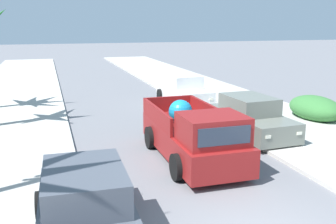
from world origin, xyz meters
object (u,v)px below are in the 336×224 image
car_left_mid (183,91)px  hedge_bush (315,108)px  pickup_truck (194,136)px  car_left_near (86,210)px  car_right_near (249,118)px

car_left_mid → hedge_bush: 6.78m
pickup_truck → car_left_near: size_ratio=1.21×
car_left_near → hedge_bush: (10.69, 6.92, -0.16)m
car_right_near → car_left_mid: size_ratio=1.01×
pickup_truck → car_left_mid: bearing=72.3°
car_left_near → car_right_near: 8.79m
car_left_mid → hedge_bush: car_left_mid is taller
car_left_mid → pickup_truck: bearing=-107.7°
car_right_near → hedge_bush: 4.17m
car_left_near → car_right_near: bearing=40.2°
car_left_mid → hedge_bush: size_ratio=1.54×
pickup_truck → car_left_near: bearing=-134.5°
pickup_truck → hedge_bush: size_ratio=1.87×
pickup_truck → car_right_near: pickup_truck is taller
car_right_near → hedge_bush: car_right_near is taller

